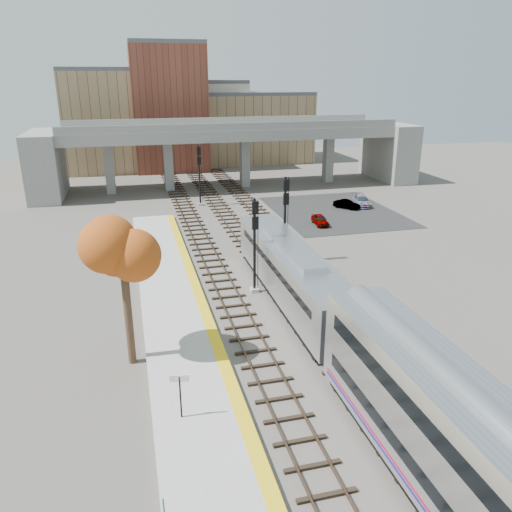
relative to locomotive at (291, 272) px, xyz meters
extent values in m
plane|color=#47423D|center=(-1.00, -5.28, -2.28)|extent=(160.00, 160.00, 0.00)
cube|color=#9E9E99|center=(-8.25, -5.28, -2.10)|extent=(4.50, 60.00, 0.35)
cube|color=yellow|center=(-6.35, -5.28, -1.92)|extent=(0.70, 60.00, 0.01)
cube|color=black|center=(-4.20, 7.22, -2.21)|extent=(2.50, 95.00, 0.14)
cube|color=brown|center=(-4.92, 7.22, -2.10)|extent=(0.07, 95.00, 0.14)
cube|color=brown|center=(-3.48, 7.22, -2.10)|extent=(0.07, 95.00, 0.14)
cube|color=black|center=(0.00, 7.22, -2.21)|extent=(2.50, 95.00, 0.14)
cube|color=brown|center=(-0.72, 7.22, -2.10)|extent=(0.07, 95.00, 0.14)
cube|color=brown|center=(0.72, 7.22, -2.10)|extent=(0.07, 95.00, 0.14)
cube|color=black|center=(4.00, 7.22, -2.21)|extent=(2.50, 95.00, 0.14)
cube|color=brown|center=(3.28, 7.22, -2.10)|extent=(0.07, 95.00, 0.14)
cube|color=brown|center=(4.72, 7.22, -2.10)|extent=(0.07, 95.00, 0.14)
cube|color=slate|center=(4.00, 39.72, 5.47)|extent=(46.00, 10.00, 1.50)
cube|color=slate|center=(4.00, 34.92, 6.72)|extent=(46.00, 0.20, 1.00)
cube|color=slate|center=(4.00, 44.52, 6.72)|extent=(46.00, 0.20, 1.00)
cube|color=slate|center=(-13.00, 39.72, 1.22)|extent=(1.20, 1.60, 7.00)
cube|color=slate|center=(-5.00, 39.72, 1.22)|extent=(1.20, 1.60, 7.00)
cube|color=slate|center=(6.00, 39.72, 1.22)|extent=(1.20, 1.60, 7.00)
cube|color=slate|center=(19.00, 39.72, 1.22)|extent=(1.20, 1.60, 7.00)
cube|color=slate|center=(-21.00, 39.72, 1.97)|extent=(4.00, 12.00, 8.50)
cube|color=slate|center=(29.00, 39.72, 1.97)|extent=(4.00, 12.00, 8.50)
cube|color=#977D58|center=(-11.00, 59.72, 5.72)|extent=(18.00, 14.00, 16.00)
cube|color=#4C4C4F|center=(-11.00, 59.72, 14.02)|extent=(18.00, 14.00, 0.60)
cube|color=beige|center=(3.00, 64.72, 4.72)|extent=(16.00, 16.00, 14.00)
cube|color=#4C4C4F|center=(3.00, 64.72, 12.02)|extent=(16.00, 16.00, 0.60)
cube|color=brown|center=(-3.00, 56.72, 7.72)|extent=(12.00, 10.00, 20.00)
cube|color=#4C4C4F|center=(-3.00, 56.72, 18.02)|extent=(12.00, 10.00, 0.60)
cube|color=#977D58|center=(13.00, 62.72, 3.72)|extent=(20.00, 14.00, 12.00)
cube|color=#4C4C4F|center=(13.00, 62.72, 10.02)|extent=(20.00, 14.00, 0.60)
cube|color=black|center=(13.00, 22.72, -2.26)|extent=(14.00, 18.00, 0.04)
cube|color=#A8AAB2|center=(0.00, -0.01, 0.07)|extent=(3.00, 19.00, 3.20)
cube|color=black|center=(0.00, 9.51, 0.67)|extent=(2.20, 0.06, 1.10)
cube|color=black|center=(0.00, -0.01, 0.67)|extent=(3.02, 16.15, 0.50)
cube|color=black|center=(0.00, -0.01, -1.78)|extent=(2.70, 17.10, 0.50)
cube|color=#A8AAB2|center=(0.00, -0.01, 1.87)|extent=(1.60, 9.50, 0.40)
cube|color=#9E9E99|center=(-2.10, 2.26, -2.13)|extent=(0.60, 0.60, 0.30)
cylinder|color=black|center=(-2.10, 2.26, 1.33)|extent=(0.21, 0.21, 7.22)
cube|color=black|center=(-2.10, 2.01, 4.33)|extent=(0.46, 0.18, 0.93)
cube|color=black|center=(-2.10, 2.01, 3.19)|extent=(0.46, 0.18, 0.93)
cube|color=#9E9E99|center=(2.00, 7.88, -2.13)|extent=(0.60, 0.60, 0.30)
cylinder|color=black|center=(2.00, 7.88, 1.47)|extent=(0.21, 0.21, 7.50)
cube|color=black|center=(2.00, 7.63, 4.58)|extent=(0.48, 0.18, 0.96)
cube|color=black|center=(2.00, 7.63, 3.40)|extent=(0.48, 0.18, 0.96)
cube|color=#9E9E99|center=(-2.10, 29.70, -2.13)|extent=(0.60, 0.60, 0.30)
cylinder|color=black|center=(-2.10, 29.70, 1.44)|extent=(0.21, 0.21, 7.44)
cube|color=black|center=(-2.10, 29.45, 4.52)|extent=(0.48, 0.18, 0.96)
cube|color=black|center=(-2.10, 29.45, 3.35)|extent=(0.48, 0.18, 0.96)
cylinder|color=black|center=(-9.15, -11.52, -0.83)|extent=(0.08, 0.08, 2.20)
cube|color=white|center=(-9.15, -11.52, 0.17)|extent=(0.89, 0.21, 0.35)
cylinder|color=#382619|center=(-11.26, -5.49, 0.73)|extent=(0.44, 0.44, 6.02)
ellipsoid|color=#AA3116|center=(-11.26, -5.49, 4.17)|extent=(3.60, 3.60, 4.30)
imported|color=#99999E|center=(9.21, 17.73, -1.69)|extent=(1.51, 3.31, 1.10)
imported|color=#99999E|center=(14.94, 23.53, -1.71)|extent=(2.89, 3.20, 1.06)
imported|color=#99999E|center=(17.32, 24.39, -1.62)|extent=(2.57, 4.55, 1.24)
camera|label=1|loc=(-10.62, -31.15, 13.14)|focal=35.00mm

